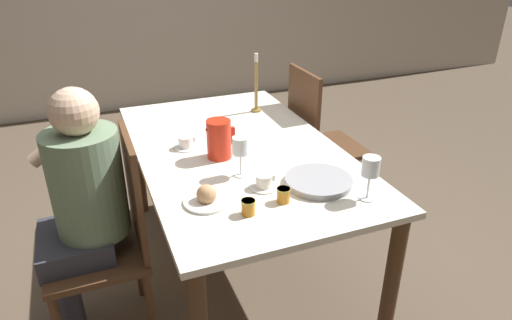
{
  "coord_description": "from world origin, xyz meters",
  "views": [
    {
      "loc": [
        -0.68,
        -1.98,
        1.7
      ],
      "look_at": [
        0.0,
        -0.25,
        0.78
      ],
      "focal_mm": 32.0,
      "sensor_mm": 36.0,
      "label": 1
    }
  ],
  "objects_px": {
    "person_seated": "(81,200)",
    "jam_jar_amber": "(248,206)",
    "chair_opposite": "(318,140)",
    "serving_tray": "(319,181)",
    "wine_glass_juice": "(371,169)",
    "chair_person_side": "(112,238)",
    "wine_glass_water": "(240,148)",
    "red_pitcher": "(219,139)",
    "teacup_across": "(186,143)",
    "candlestick_tall": "(256,89)",
    "teacup_near_person": "(264,182)",
    "jam_jar_red": "(284,194)",
    "bread_plate": "(207,197)"
  },
  "relations": [
    {
      "from": "wine_glass_water",
      "to": "jam_jar_amber",
      "type": "bearing_deg",
      "value": -104.66
    },
    {
      "from": "bread_plate",
      "to": "jam_jar_amber",
      "type": "distance_m",
      "value": 0.19
    },
    {
      "from": "serving_tray",
      "to": "candlestick_tall",
      "type": "height_order",
      "value": "candlestick_tall"
    },
    {
      "from": "wine_glass_water",
      "to": "wine_glass_juice",
      "type": "height_order",
      "value": "wine_glass_juice"
    },
    {
      "from": "wine_glass_water",
      "to": "serving_tray",
      "type": "distance_m",
      "value": 0.37
    },
    {
      "from": "jam_jar_red",
      "to": "chair_person_side",
      "type": "bearing_deg",
      "value": 155.09
    },
    {
      "from": "red_pitcher",
      "to": "teacup_across",
      "type": "relative_size",
      "value": 1.56
    },
    {
      "from": "teacup_across",
      "to": "serving_tray",
      "type": "height_order",
      "value": "teacup_across"
    },
    {
      "from": "wine_glass_juice",
      "to": "wine_glass_water",
      "type": "bearing_deg",
      "value": 137.36
    },
    {
      "from": "chair_opposite",
      "to": "wine_glass_water",
      "type": "bearing_deg",
      "value": -50.01
    },
    {
      "from": "wine_glass_water",
      "to": "candlestick_tall",
      "type": "bearing_deg",
      "value": 63.64
    },
    {
      "from": "wine_glass_water",
      "to": "bread_plate",
      "type": "relative_size",
      "value": 0.98
    },
    {
      "from": "chair_person_side",
      "to": "red_pitcher",
      "type": "xyz_separation_m",
      "value": [
        0.55,
        0.18,
        0.31
      ]
    },
    {
      "from": "wine_glass_water",
      "to": "jam_jar_red",
      "type": "xyz_separation_m",
      "value": [
        0.09,
        -0.28,
        -0.1
      ]
    },
    {
      "from": "wine_glass_juice",
      "to": "bread_plate",
      "type": "xyz_separation_m",
      "value": [
        -0.62,
        0.21,
        -0.11
      ]
    },
    {
      "from": "wine_glass_juice",
      "to": "bread_plate",
      "type": "relative_size",
      "value": 0.99
    },
    {
      "from": "person_seated",
      "to": "wine_glass_water",
      "type": "xyz_separation_m",
      "value": [
        0.68,
        -0.07,
        0.16
      ]
    },
    {
      "from": "red_pitcher",
      "to": "wine_glass_water",
      "type": "relative_size",
      "value": 1.03
    },
    {
      "from": "red_pitcher",
      "to": "teacup_across",
      "type": "xyz_separation_m",
      "value": [
        -0.13,
        0.16,
        -0.07
      ]
    },
    {
      "from": "red_pitcher",
      "to": "jam_jar_red",
      "type": "bearing_deg",
      "value": -76.3
    },
    {
      "from": "teacup_across",
      "to": "jam_jar_amber",
      "type": "relative_size",
      "value": 1.96
    },
    {
      "from": "chair_opposite",
      "to": "teacup_near_person",
      "type": "height_order",
      "value": "chair_opposite"
    },
    {
      "from": "red_pitcher",
      "to": "wine_glass_juice",
      "type": "xyz_separation_m",
      "value": [
        0.45,
        -0.59,
        0.04
      ]
    },
    {
      "from": "chair_person_side",
      "to": "wine_glass_water",
      "type": "distance_m",
      "value": 0.68
    },
    {
      "from": "chair_person_side",
      "to": "person_seated",
      "type": "distance_m",
      "value": 0.22
    },
    {
      "from": "teacup_across",
      "to": "candlestick_tall",
      "type": "height_order",
      "value": "candlestick_tall"
    },
    {
      "from": "chair_person_side",
      "to": "jam_jar_red",
      "type": "bearing_deg",
      "value": -114.91
    },
    {
      "from": "serving_tray",
      "to": "chair_opposite",
      "type": "bearing_deg",
      "value": 60.74
    },
    {
      "from": "person_seated",
      "to": "teacup_across",
      "type": "bearing_deg",
      "value": -59.59
    },
    {
      "from": "chair_opposite",
      "to": "serving_tray",
      "type": "xyz_separation_m",
      "value": [
        -0.47,
        -0.84,
        0.23
      ]
    },
    {
      "from": "wine_glass_water",
      "to": "teacup_across",
      "type": "xyz_separation_m",
      "value": [
        -0.16,
        0.38,
        -0.11
      ]
    },
    {
      "from": "person_seated",
      "to": "red_pitcher",
      "type": "bearing_deg",
      "value": -77.65
    },
    {
      "from": "person_seated",
      "to": "jam_jar_amber",
      "type": "xyz_separation_m",
      "value": [
        0.6,
        -0.38,
        0.05
      ]
    },
    {
      "from": "chair_person_side",
      "to": "candlestick_tall",
      "type": "xyz_separation_m",
      "value": [
        0.96,
        0.71,
        0.35
      ]
    },
    {
      "from": "chair_person_side",
      "to": "wine_glass_water",
      "type": "height_order",
      "value": "chair_person_side"
    },
    {
      "from": "chair_opposite",
      "to": "wine_glass_juice",
      "type": "height_order",
      "value": "chair_opposite"
    },
    {
      "from": "chair_person_side",
      "to": "wine_glass_water",
      "type": "xyz_separation_m",
      "value": [
        0.59,
        -0.03,
        0.35
      ]
    },
    {
      "from": "person_seated",
      "to": "jam_jar_amber",
      "type": "distance_m",
      "value": 0.71
    },
    {
      "from": "chair_opposite",
      "to": "teacup_across",
      "type": "bearing_deg",
      "value": -74.35
    },
    {
      "from": "teacup_across",
      "to": "teacup_near_person",
      "type": "bearing_deg",
      "value": -67.58
    },
    {
      "from": "teacup_near_person",
      "to": "jam_jar_red",
      "type": "height_order",
      "value": "same"
    },
    {
      "from": "jam_jar_red",
      "to": "candlestick_tall",
      "type": "relative_size",
      "value": 0.18
    },
    {
      "from": "chair_person_side",
      "to": "chair_opposite",
      "type": "relative_size",
      "value": 1.0
    },
    {
      "from": "wine_glass_water",
      "to": "jam_jar_amber",
      "type": "relative_size",
      "value": 2.96
    },
    {
      "from": "bread_plate",
      "to": "candlestick_tall",
      "type": "height_order",
      "value": "candlestick_tall"
    },
    {
      "from": "bread_plate",
      "to": "jam_jar_red",
      "type": "distance_m",
      "value": 0.31
    },
    {
      "from": "candlestick_tall",
      "to": "wine_glass_juice",
      "type": "bearing_deg",
      "value": -87.64
    },
    {
      "from": "bread_plate",
      "to": "jam_jar_amber",
      "type": "bearing_deg",
      "value": -47.98
    },
    {
      "from": "person_seated",
      "to": "jam_jar_red",
      "type": "height_order",
      "value": "person_seated"
    },
    {
      "from": "teacup_across",
      "to": "serving_tray",
      "type": "xyz_separation_m",
      "value": [
        0.45,
        -0.58,
        -0.01
      ]
    }
  ]
}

